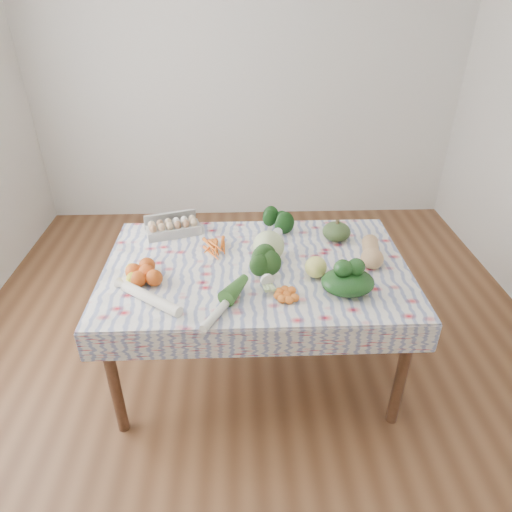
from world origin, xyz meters
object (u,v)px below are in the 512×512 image
dining_table (256,278)px  butternut_squash (372,251)px  grapefruit (316,267)px  kabocha_squash (336,231)px  cabbage (268,246)px  egg_carton (173,229)px

dining_table → butternut_squash: 0.66m
grapefruit → butternut_squash: bearing=24.0°
kabocha_squash → cabbage: (-0.42, -0.22, 0.03)m
dining_table → butternut_squash: bearing=2.3°
cabbage → butternut_squash: bearing=-2.9°
kabocha_squash → cabbage: 0.47m
cabbage → kabocha_squash: bearing=27.2°
dining_table → egg_carton: bearing=143.3°
egg_carton → kabocha_squash: (0.98, -0.10, 0.01)m
kabocha_squash → egg_carton: bearing=174.4°
dining_table → kabocha_squash: kabocha_squash is taller
kabocha_squash → grapefruit: 0.43m
egg_carton → cabbage: 0.64m
egg_carton → cabbage: (0.56, -0.31, 0.04)m
cabbage → butternut_squash: size_ratio=0.66×
egg_carton → kabocha_squash: kabocha_squash is taller
dining_table → egg_carton: size_ratio=4.97×
dining_table → butternut_squash: (0.64, 0.03, 0.14)m
dining_table → grapefruit: grapefruit is taller
dining_table → grapefruit: (0.31, -0.12, 0.14)m
cabbage → butternut_squash: (0.57, -0.03, -0.03)m
egg_carton → grapefruit: (0.80, -0.49, 0.01)m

